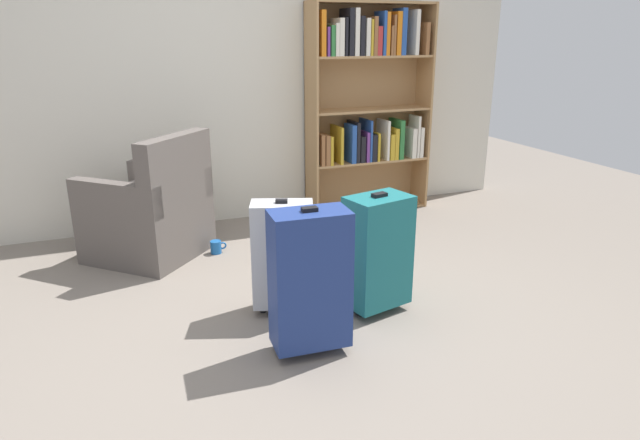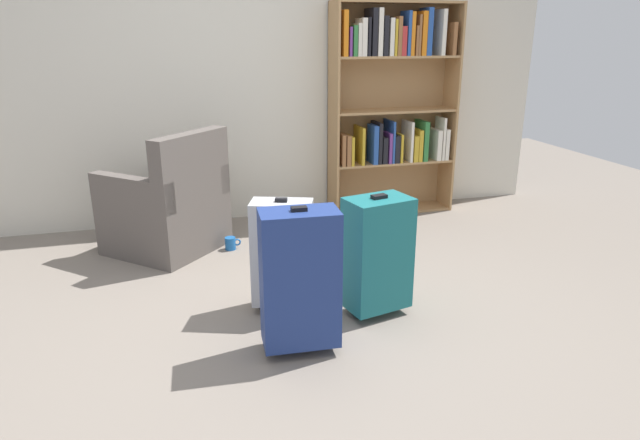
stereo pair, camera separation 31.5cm
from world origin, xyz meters
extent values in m
plane|color=slate|center=(0.00, 0.00, 0.00)|extent=(9.60, 9.60, 0.00)
cube|color=beige|center=(0.00, 2.11, 1.30)|extent=(5.48, 0.10, 2.60)
cube|color=#A87F51|center=(0.76, 1.89, 0.90)|extent=(0.02, 0.30, 1.80)
cube|color=#A87F51|center=(1.84, 1.89, 0.90)|extent=(0.02, 0.30, 1.80)
cube|color=#A87F51|center=(1.30, 2.03, 0.90)|extent=(1.11, 0.02, 1.80)
cube|color=#A87F51|center=(1.30, 1.89, 0.01)|extent=(1.07, 0.28, 0.02)
cube|color=#A87F51|center=(1.30, 1.89, 0.46)|extent=(1.07, 0.28, 0.02)
cube|color=#A87F51|center=(1.30, 1.89, 0.91)|extent=(1.07, 0.28, 0.02)
cube|color=#A87F51|center=(1.30, 1.89, 1.36)|extent=(1.07, 0.28, 0.02)
cube|color=#A87F51|center=(1.30, 1.89, 1.79)|extent=(1.07, 0.28, 0.02)
cube|color=brown|center=(0.81, 1.84, 0.60)|extent=(0.03, 0.17, 0.27)
cube|color=brown|center=(0.86, 1.86, 0.60)|extent=(0.04, 0.20, 0.26)
cube|color=gold|center=(0.89, 1.86, 0.59)|extent=(0.02, 0.21, 0.25)
cube|color=gold|center=(0.99, 1.88, 0.63)|extent=(0.02, 0.25, 0.32)
cube|color=#264C99|center=(1.10, 1.85, 0.64)|extent=(0.04, 0.19, 0.33)
cube|color=black|center=(1.14, 1.87, 0.65)|extent=(0.03, 0.23, 0.35)
cube|color=black|center=(1.19, 1.88, 0.58)|extent=(0.04, 0.24, 0.23)
cube|color=#66337F|center=(1.24, 1.85, 0.60)|extent=(0.03, 0.19, 0.26)
cube|color=#264C99|center=(1.26, 1.88, 0.65)|extent=(0.02, 0.25, 0.36)
cube|color=black|center=(1.30, 1.84, 0.59)|extent=(0.04, 0.18, 0.24)
cube|color=gold|center=(1.34, 1.84, 0.59)|extent=(0.02, 0.17, 0.25)
cube|color=silver|center=(1.43, 1.87, 0.65)|extent=(0.02, 0.23, 0.35)
cube|color=gold|center=(1.48, 1.85, 0.59)|extent=(0.04, 0.20, 0.23)
cube|color=gold|center=(1.52, 1.86, 0.61)|extent=(0.04, 0.22, 0.28)
cube|color=#2D7238|center=(1.57, 1.87, 0.64)|extent=(0.04, 0.24, 0.35)
cube|color=silver|center=(1.70, 1.87, 0.60)|extent=(0.04, 0.24, 0.27)
cube|color=silver|center=(1.74, 1.85, 0.66)|extent=(0.02, 0.19, 0.38)
cube|color=silver|center=(1.78, 1.88, 0.61)|extent=(0.03, 0.25, 0.27)
cube|color=orange|center=(0.82, 1.87, 1.55)|extent=(0.04, 0.23, 0.35)
cube|color=#66337F|center=(0.86, 1.86, 1.49)|extent=(0.02, 0.21, 0.23)
cube|color=#2D7238|center=(0.90, 1.85, 1.49)|extent=(0.03, 0.19, 0.24)
cube|color=silver|center=(0.94, 1.85, 1.50)|extent=(0.03, 0.20, 0.26)
cube|color=silver|center=(0.97, 1.86, 1.52)|extent=(0.04, 0.20, 0.29)
cube|color=black|center=(1.02, 1.88, 1.52)|extent=(0.02, 0.25, 0.30)
cube|color=black|center=(1.06, 1.87, 1.56)|extent=(0.04, 0.22, 0.37)
cube|color=silver|center=(1.11, 1.84, 1.56)|extent=(0.04, 0.17, 0.37)
cube|color=black|center=(1.16, 1.88, 1.53)|extent=(0.04, 0.24, 0.31)
cube|color=silver|center=(1.21, 1.85, 1.52)|extent=(0.04, 0.19, 0.30)
cube|color=gold|center=(1.25, 1.87, 1.52)|extent=(0.02, 0.22, 0.29)
cube|color=brown|center=(1.28, 1.87, 1.53)|extent=(0.03, 0.22, 0.31)
cube|color=#B22D2D|center=(1.32, 1.87, 1.49)|extent=(0.04, 0.22, 0.23)
cube|color=#264C99|center=(1.36, 1.85, 1.55)|extent=(0.03, 0.19, 0.35)
cube|color=orange|center=(1.39, 1.85, 1.54)|extent=(0.03, 0.19, 0.35)
cube|color=brown|center=(1.43, 1.88, 1.49)|extent=(0.02, 0.25, 0.24)
cube|color=brown|center=(1.46, 1.85, 1.53)|extent=(0.02, 0.19, 0.32)
cube|color=orange|center=(1.50, 1.85, 1.55)|extent=(0.04, 0.19, 0.35)
cube|color=#264C99|center=(1.54, 1.85, 1.56)|extent=(0.04, 0.19, 0.38)
cube|color=silver|center=(1.67, 1.85, 1.56)|extent=(0.03, 0.18, 0.37)
cube|color=brown|center=(1.77, 1.87, 1.51)|extent=(0.03, 0.23, 0.27)
cube|color=#59514C|center=(-0.68, 1.47, 0.20)|extent=(0.99, 0.99, 0.40)
cube|color=gray|center=(-0.68, 1.47, 0.44)|extent=(0.76, 0.76, 0.08)
cube|color=#59514C|center=(-0.47, 1.27, 0.65)|extent=(0.57, 0.59, 0.50)
cube|color=#59514C|center=(-0.48, 1.69, 0.51)|extent=(0.58, 0.55, 0.22)
cube|color=#59514C|center=(-0.89, 1.25, 0.51)|extent=(0.58, 0.55, 0.22)
cylinder|color=#1959A5|center=(-0.23, 1.31, 0.05)|extent=(0.08, 0.08, 0.10)
torus|color=#1959A5|center=(-0.17, 1.31, 0.05)|extent=(0.06, 0.01, 0.06)
cube|color=#B7BABF|center=(-0.04, 0.26, 0.36)|extent=(0.39, 0.29, 0.61)
cube|color=black|center=(-0.04, 0.26, 0.67)|extent=(0.08, 0.06, 0.02)
cylinder|color=black|center=(-0.15, 0.30, 0.03)|extent=(0.06, 0.06, 0.05)
cylinder|color=black|center=(0.07, 0.22, 0.03)|extent=(0.06, 0.06, 0.05)
cube|color=#19666B|center=(0.47, 0.07, 0.37)|extent=(0.40, 0.31, 0.65)
cube|color=black|center=(0.47, 0.07, 0.71)|extent=(0.09, 0.06, 0.02)
cylinder|color=black|center=(0.35, 0.04, 0.03)|extent=(0.06, 0.06, 0.05)
cylinder|color=black|center=(0.59, 0.10, 0.03)|extent=(0.06, 0.06, 0.05)
cube|color=navy|center=(-0.05, -0.21, 0.40)|extent=(0.40, 0.23, 0.70)
cube|color=black|center=(-0.05, -0.21, 0.76)|extent=(0.08, 0.05, 0.02)
cylinder|color=black|center=(-0.18, -0.20, 0.03)|extent=(0.05, 0.05, 0.05)
cylinder|color=black|center=(0.09, -0.21, 0.03)|extent=(0.05, 0.05, 0.05)
camera|label=1|loc=(-0.92, -2.56, 1.55)|focal=31.38mm
camera|label=2|loc=(-0.62, -2.66, 1.55)|focal=31.38mm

